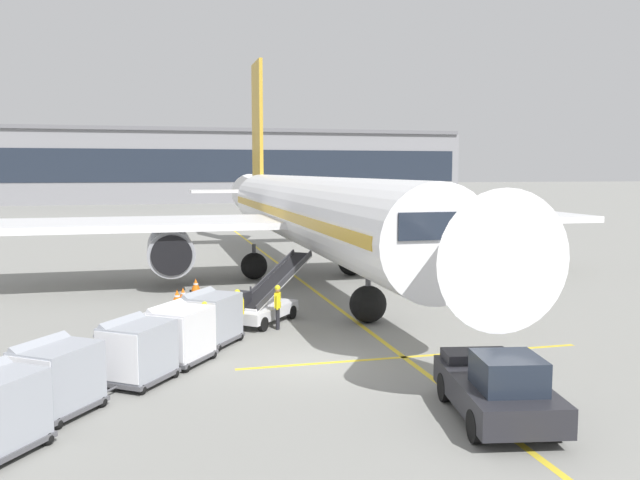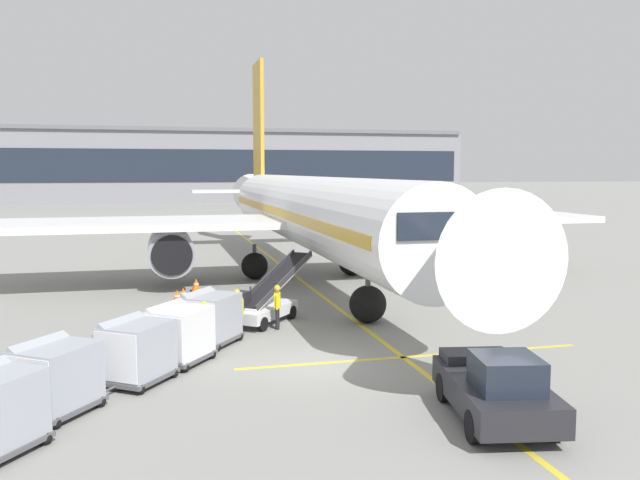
% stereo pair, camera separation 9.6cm
% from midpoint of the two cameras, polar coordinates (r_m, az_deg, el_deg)
% --- Properties ---
extents(ground_plane, '(600.00, 600.00, 0.00)m').
position_cam_midpoint_polar(ground_plane, '(21.47, -0.28, -10.67)').
color(ground_plane, gray).
extents(parked_airplane, '(33.65, 43.79, 14.84)m').
position_cam_midpoint_polar(parked_airplane, '(37.04, -1.21, 2.40)').
color(parked_airplane, white).
rests_on(parked_airplane, ground).
extents(belt_loader, '(4.43, 5.02, 2.59)m').
position_cam_midpoint_polar(belt_loader, '(27.19, -4.89, -5.36)').
color(belt_loader, silver).
rests_on(belt_loader, ground).
extents(baggage_cart_lead, '(2.46, 2.68, 1.91)m').
position_cam_midpoint_polar(baggage_cart_lead, '(23.93, -9.55, -6.53)').
color(baggage_cart_lead, '#515156').
rests_on(baggage_cart_lead, ground).
extents(baggage_cart_second, '(2.46, 2.68, 1.91)m').
position_cam_midpoint_polar(baggage_cart_second, '(21.81, -12.18, -7.82)').
color(baggage_cart_second, '#515156').
rests_on(baggage_cart_second, ground).
extents(baggage_cart_third, '(2.46, 2.68, 1.91)m').
position_cam_midpoint_polar(baggage_cart_third, '(20.11, -15.70, -9.10)').
color(baggage_cart_third, '#515156').
rests_on(baggage_cart_third, ground).
extents(baggage_cart_fourth, '(2.46, 2.68, 1.91)m').
position_cam_midpoint_polar(baggage_cart_fourth, '(18.31, -22.00, -10.82)').
color(baggage_cart_fourth, '#515156').
rests_on(baggage_cart_fourth, ground).
extents(pushback_tug, '(2.84, 4.70, 1.83)m').
position_cam_midpoint_polar(pushback_tug, '(17.25, 14.93, -12.23)').
color(pushback_tug, '#232328').
rests_on(pushback_tug, ground).
extents(ground_crew_by_loader, '(0.33, 0.55, 1.74)m').
position_cam_midpoint_polar(ground_crew_by_loader, '(25.84, -3.78, -5.53)').
color(ground_crew_by_loader, black).
rests_on(ground_crew_by_loader, ground).
extents(ground_crew_by_carts, '(0.46, 0.43, 1.74)m').
position_cam_midpoint_polar(ground_crew_by_carts, '(25.07, -7.25, -5.92)').
color(ground_crew_by_carts, '#333847').
rests_on(ground_crew_by_carts, ground).
extents(ground_crew_marshaller, '(0.41, 0.50, 1.74)m').
position_cam_midpoint_polar(ground_crew_marshaller, '(22.96, -10.02, -7.08)').
color(ground_crew_marshaller, '#333847').
rests_on(ground_crew_marshaller, ground).
extents(safety_cone_engine_keepout, '(0.62, 0.62, 0.71)m').
position_cam_midpoint_polar(safety_cone_engine_keepout, '(31.25, -12.32, -4.85)').
color(safety_cone_engine_keepout, black).
rests_on(safety_cone_engine_keepout, ground).
extents(safety_cone_wingtip, '(0.60, 0.60, 0.69)m').
position_cam_midpoint_polar(safety_cone_wingtip, '(34.38, -10.76, -3.85)').
color(safety_cone_wingtip, black).
rests_on(safety_cone_wingtip, ground).
extents(safety_cone_nose_mark, '(0.56, 0.56, 0.64)m').
position_cam_midpoint_polar(safety_cone_nose_mark, '(32.07, -11.83, -4.63)').
color(safety_cone_nose_mark, black).
rests_on(safety_cone_nose_mark, ground).
extents(apron_guidance_line_lead_in, '(0.20, 110.00, 0.01)m').
position_cam_midpoint_polar(apron_guidance_line_lead_in, '(36.64, -1.53, -3.66)').
color(apron_guidance_line_lead_in, yellow).
rests_on(apron_guidance_line_lead_in, ground).
extents(apron_guidance_line_stop_bar, '(12.00, 0.20, 0.01)m').
position_cam_midpoint_polar(apron_guidance_line_stop_bar, '(22.53, 8.09, -9.91)').
color(apron_guidance_line_stop_bar, yellow).
rests_on(apron_guidance_line_stop_bar, ground).
extents(terminal_building, '(96.04, 20.31, 14.10)m').
position_cam_midpoint_polar(terminal_building, '(135.10, -8.86, 6.31)').
color(terminal_building, gray).
rests_on(terminal_building, ground).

